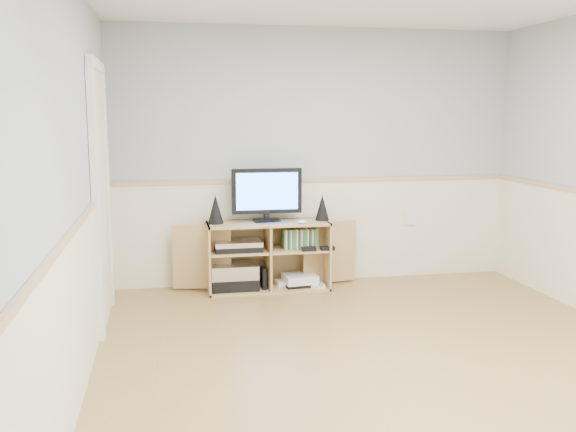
# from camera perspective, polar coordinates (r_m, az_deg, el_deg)

# --- Properties ---
(room) EXTENTS (4.04, 4.54, 2.54)m
(room) POSITION_cam_1_polar(r_m,az_deg,el_deg) (4.32, 8.28, 2.97)
(room) COLOR #AE8A4D
(room) RESTS_ON ground
(media_cabinet) EXTENTS (1.80, 0.43, 0.65)m
(media_cabinet) POSITION_cam_1_polar(r_m,az_deg,el_deg) (6.21, -1.87, -3.38)
(media_cabinet) COLOR tan
(media_cabinet) RESTS_ON floor
(monitor) EXTENTS (0.67, 0.18, 0.51)m
(monitor) POSITION_cam_1_polar(r_m,az_deg,el_deg) (6.10, -1.90, 2.08)
(monitor) COLOR black
(monitor) RESTS_ON media_cabinet
(speaker_left) EXTENTS (0.15, 0.15, 0.27)m
(speaker_left) POSITION_cam_1_polar(r_m,az_deg,el_deg) (6.04, -6.46, 0.60)
(speaker_left) COLOR black
(speaker_left) RESTS_ON media_cabinet
(speaker_right) EXTENTS (0.14, 0.14, 0.25)m
(speaker_right) POSITION_cam_1_polar(r_m,az_deg,el_deg) (6.20, 3.06, 0.76)
(speaker_right) COLOR black
(speaker_right) RESTS_ON media_cabinet
(keyboard) EXTENTS (0.32, 0.19, 0.01)m
(keyboard) POSITION_cam_1_polar(r_m,az_deg,el_deg) (5.96, -1.17, -0.71)
(keyboard) COLOR silver
(keyboard) RESTS_ON media_cabinet
(mouse) EXTENTS (0.11, 0.08, 0.04)m
(mouse) POSITION_cam_1_polar(r_m,az_deg,el_deg) (6.01, 1.29, -0.52)
(mouse) COLOR white
(mouse) RESTS_ON media_cabinet
(av_components) EXTENTS (0.52, 0.33, 0.47)m
(av_components) POSITION_cam_1_polar(r_m,az_deg,el_deg) (6.14, -4.68, -4.63)
(av_components) COLOR black
(av_components) RESTS_ON media_cabinet
(game_consoles) EXTENTS (0.46, 0.30, 0.11)m
(game_consoles) POSITION_cam_1_polar(r_m,az_deg,el_deg) (6.26, 0.94, -5.74)
(game_consoles) COLOR white
(game_consoles) RESTS_ON media_cabinet
(game_cases) EXTENTS (0.33, 0.13, 0.19)m
(game_cases) POSITION_cam_1_polar(r_m,az_deg,el_deg) (6.16, 1.07, -2.02)
(game_cases) COLOR #3F8C3F
(game_cases) RESTS_ON media_cabinet
(wall_outlet) EXTENTS (0.12, 0.03, 0.12)m
(wall_outlet) POSITION_cam_1_polar(r_m,az_deg,el_deg) (6.72, 10.81, -0.25)
(wall_outlet) COLOR white
(wall_outlet) RESTS_ON wall_back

